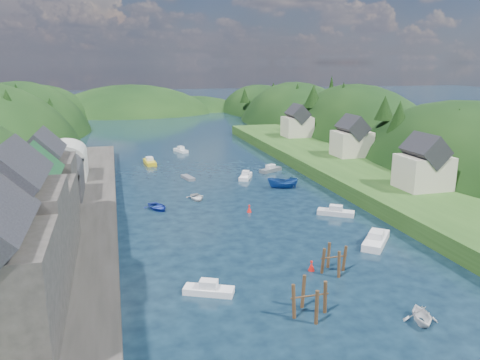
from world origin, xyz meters
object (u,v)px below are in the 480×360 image
object	(u,v)px
piling_cluster_near	(310,302)
piling_cluster_far	(334,262)
channel_buoy_far	(249,209)
channel_buoy_near	(311,266)

from	to	relation	value
piling_cluster_near	piling_cluster_far	xyz separation A→B (m)	(5.79, 7.25, -0.15)
piling_cluster_far	channel_buoy_far	world-z (taller)	piling_cluster_far
channel_buoy_far	piling_cluster_near	bearing A→B (deg)	-96.00
piling_cluster_far	channel_buoy_near	distance (m)	2.31
piling_cluster_far	channel_buoy_far	distance (m)	21.49
piling_cluster_far	channel_buoy_near	bearing A→B (deg)	155.38
piling_cluster_near	channel_buoy_near	xyz separation A→B (m)	(3.77, 8.17, -0.77)
piling_cluster_far	channel_buoy_near	xyz separation A→B (m)	(-2.02, 0.93, -0.62)
piling_cluster_near	piling_cluster_far	distance (m)	9.28
piling_cluster_far	channel_buoy_near	size ratio (longest dim) A/B	3.04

